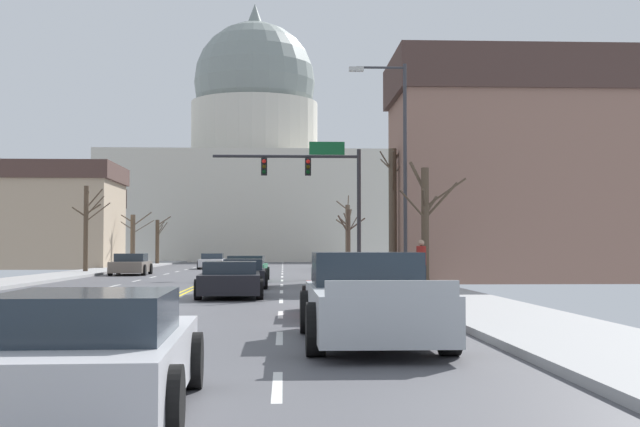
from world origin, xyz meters
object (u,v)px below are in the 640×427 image
sedan_near_05 (91,355)px  sedan_oncoming_01 (212,262)px  sedan_near_02 (230,280)px  sedan_near_03 (344,292)px  signal_gantry (318,180)px  street_lamp_right (398,155)px  sedan_oncoming_00 (131,265)px  sedan_near_00 (246,269)px  pickup_truck_near_04 (369,301)px  sedan_near_01 (244,274)px  pedestrian_00 (421,262)px

sedan_near_05 → sedan_oncoming_01: bearing=93.6°
sedan_near_02 → sedan_near_03: bearing=-66.8°
sedan_near_03 → signal_gantry: bearing=89.0°
street_lamp_right → sedan_oncoming_00: size_ratio=1.81×
signal_gantry → sedan_oncoming_01: signal_gantry is taller
sedan_near_00 → sedan_near_05: 32.37m
sedan_near_05 → sedan_oncoming_01: (-3.47, 55.29, -0.02)m
signal_gantry → sedan_oncoming_01: (-7.19, 18.69, -4.66)m
signal_gantry → sedan_oncoming_00: (-10.80, 5.05, -4.61)m
sedan_oncoming_00 → sedan_near_03: bearing=-70.9°
signal_gantry → street_lamp_right: 13.23m
sedan_near_02 → pickup_truck_near_04: size_ratio=0.82×
signal_gantry → sedan_near_03: size_ratio=1.71×
signal_gantry → sedan_oncoming_01: size_ratio=1.85×
sedan_near_02 → sedan_oncoming_01: 36.39m
sedan_oncoming_01 → sedan_near_01: bearing=-82.8°
sedan_near_03 → sedan_oncoming_01: (-6.77, 43.58, 0.00)m
sedan_near_01 → pedestrian_00: (6.43, -4.52, 0.57)m
signal_gantry → sedan_oncoming_00: 12.78m
sedan_near_00 → sedan_near_03: bearing=-81.1°
sedan_near_03 → sedan_near_02: bearing=113.2°
sedan_oncoming_01 → sedan_oncoming_00: bearing=-104.8°
sedan_near_00 → pickup_truck_near_04: size_ratio=0.84×
sedan_near_03 → sedan_oncoming_01: 44.10m
sedan_near_02 → signal_gantry: bearing=78.5°
pedestrian_00 → sedan_near_02: bearing=-162.4°
signal_gantry → sedan_near_01: signal_gantry is taller
sedan_near_02 → sedan_near_05: size_ratio=1.05×
signal_gantry → street_lamp_right: size_ratio=0.93×
pickup_truck_near_04 → sedan_near_05: size_ratio=1.29×
pedestrian_00 → pickup_truck_near_04: bearing=-102.6°
sedan_near_05 → sedan_near_03: bearing=74.3°
sedan_near_01 → sedan_near_02: bearing=-91.0°
sedan_near_02 → sedan_oncoming_00: (-7.22, 22.57, 0.04)m
sedan_near_02 → sedan_oncoming_00: sedan_oncoming_00 is taller
sedan_near_01 → sedan_near_02: size_ratio=0.99×
street_lamp_right → sedan_oncoming_01: 33.44m
street_lamp_right → sedan_near_01: 7.80m
signal_gantry → sedan_near_02: 18.47m
street_lamp_right → sedan_near_03: size_ratio=1.83×
sedan_oncoming_00 → sedan_oncoming_01: size_ratio=1.10×
sedan_near_00 → sedan_oncoming_01: bearing=98.8°
sedan_near_05 → pedestrian_00: 22.20m
signal_gantry → sedan_near_05: 37.08m
pedestrian_00 → signal_gantry: bearing=100.9°
sedan_oncoming_00 → pedestrian_00: (13.77, -20.49, 0.51)m
signal_gantry → sedan_near_05: signal_gantry is taller
sedan_near_02 → pedestrian_00: pedestrian_00 is taller
pedestrian_00 → street_lamp_right: bearing=100.9°
street_lamp_right → sedan_oncoming_01: street_lamp_right is taller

